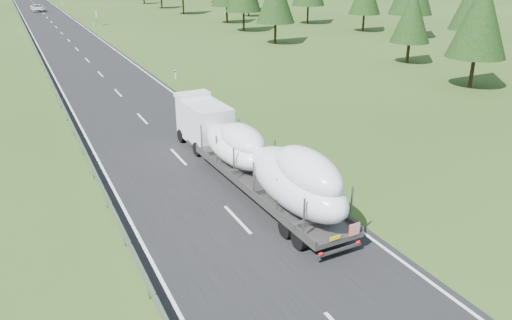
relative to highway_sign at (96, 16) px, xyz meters
name	(u,v)px	position (x,y,z in m)	size (l,w,h in m)	color
ground	(237,220)	(-7.20, -80.00, -1.81)	(400.00, 400.00, 0.00)	#2E4918
road_surface	(47,17)	(-7.20, 20.00, -1.80)	(10.00, 400.00, 0.02)	black
guardrail	(19,15)	(-12.50, 19.94, -1.21)	(0.10, 400.00, 0.76)	slate
highway_sign	(96,16)	(0.00, 0.00, 0.00)	(0.08, 0.90, 2.60)	slate
boat_truck	(255,155)	(-5.03, -77.44, 0.23)	(2.93, 17.72, 3.93)	white
distant_van	(38,8)	(-7.91, 34.38, -0.97)	(2.77, 6.00, 1.67)	silver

